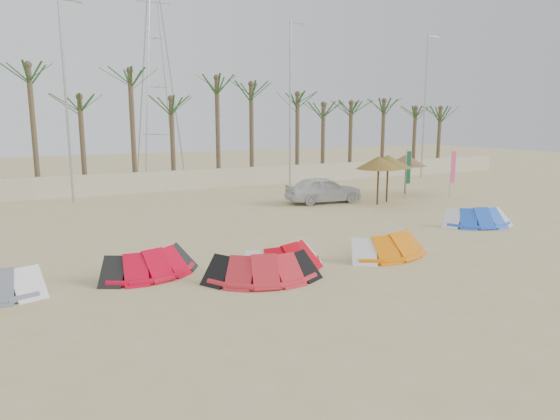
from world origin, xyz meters
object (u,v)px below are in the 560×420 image
kite_orange (384,242)px  car (324,190)px  parasol_right (406,160)px  parasol_mid (388,161)px  kite_red_mid (258,265)px  kite_red_right (281,255)px  parasol_left (379,163)px  kite_red_left (148,261)px  kite_blue (473,216)px

kite_orange → car: 10.94m
kite_orange → parasol_right: size_ratio=1.50×
car → parasol_right: bearing=-80.0°
kite_orange → parasol_right: (10.23, 10.61, 1.70)m
parasol_mid → kite_red_mid: bearing=-143.1°
kite_orange → parasol_mid: parasol_mid is taller
kite_red_right → kite_orange: (3.98, -0.15, 0.00)m
kite_red_mid → parasol_left: size_ratio=1.35×
kite_red_left → parasol_mid: (15.10, 7.32, 1.89)m
kite_red_left → parasol_right: parasol_right is taller
parasol_left → parasol_right: (4.05, 2.38, -0.19)m
kite_red_mid → parasol_right: (15.34, 11.14, 1.70)m
kite_red_left → kite_red_mid: size_ratio=0.92×
kite_blue → parasol_mid: (0.68, 6.75, 1.89)m
kite_red_left → kite_red_mid: bearing=-34.9°
kite_red_mid → car: car is taller
kite_red_left → kite_orange: 8.00m
parasol_right → car: (-6.30, -0.40, -1.39)m
kite_red_left → parasol_left: 15.74m
kite_red_mid → parasol_mid: (12.33, 9.25, 1.89)m
car → parasol_left: bearing=-125.0°
parasol_right → kite_blue: bearing=-113.1°
kite_orange → parasol_left: size_ratio=1.42×
kite_red_mid → parasol_right: parasol_right is taller
kite_red_left → parasol_mid: parasol_mid is taller
parasol_left → kite_red_right: bearing=-141.5°
kite_red_left → kite_red_mid: 3.37m
kite_red_right → parasol_right: 17.73m
kite_red_right → parasol_left: parasol_left is taller
car → kite_orange: bearing=165.3°
kite_blue → parasol_right: parasol_right is taller
kite_red_right → parasol_left: size_ratio=1.31×
kite_red_mid → parasol_right: bearing=36.0°
kite_red_right → parasol_left: (10.16, 8.08, 1.89)m
parasol_mid → parasol_left: bearing=-154.9°
kite_red_right → kite_red_left: bearing=162.2°
kite_red_left → car: car is taller
kite_red_left → kite_blue: same height
kite_red_mid → parasol_mid: parasol_mid is taller
kite_red_right → kite_red_mid: bearing=-148.8°
kite_red_left → kite_blue: size_ratio=0.96×
kite_red_left → parasol_right: bearing=27.0°
kite_red_left → parasol_left: size_ratio=1.24×
kite_red_mid → kite_red_right: 1.31m
kite_blue → kite_orange: bearing=-163.3°
kite_red_left → kite_red_right: bearing=-17.8°
kite_red_left → kite_orange: (7.87, -1.40, 0.00)m
parasol_right → parasol_mid: bearing=-147.8°
kite_red_left → parasol_right: (18.10, 9.21, 1.71)m
kite_orange → parasol_left: 10.47m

